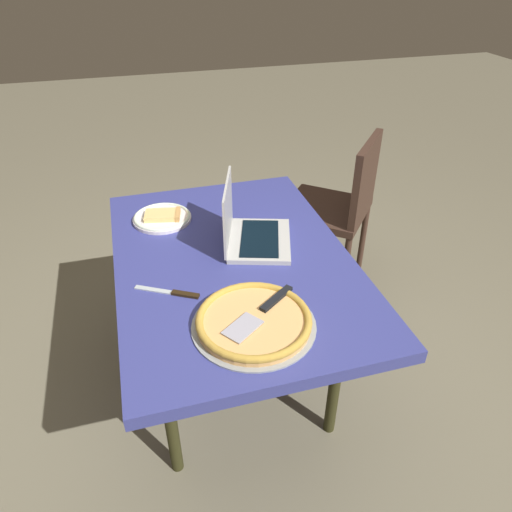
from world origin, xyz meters
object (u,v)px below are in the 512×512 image
pizza_tray (254,321)px  pizza_plate (163,217)px  chair_near (339,203)px  laptop (249,230)px  table_knife (173,293)px  dining_table (233,270)px

pizza_tray → pizza_plate: bearing=14.9°
pizza_plate → chair_near: 1.02m
laptop → table_knife: 0.40m
dining_table → pizza_tray: (-0.37, 0.02, 0.08)m
laptop → pizza_plate: (0.26, 0.30, -0.04)m
chair_near → laptop: bearing=130.6°
laptop → table_knife: size_ratio=1.76×
laptop → pizza_plate: 0.40m
laptop → chair_near: size_ratio=0.42×
pizza_plate → chair_near: bearing=-72.8°
pizza_tray → dining_table: bearing=-3.8°
dining_table → pizza_tray: bearing=176.2°
pizza_tray → chair_near: chair_near is taller
pizza_plate → table_knife: bearing=177.4°
laptop → chair_near: bearing=-49.4°
dining_table → laptop: (0.08, -0.08, 0.11)m
laptop → pizza_tray: laptop is taller
laptop → table_knife: bearing=126.2°
pizza_tray → table_knife: size_ratio=1.85×
chair_near → pizza_tray: bearing=143.2°
laptop → table_knife: laptop is taller
laptop → chair_near: laptop is taller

